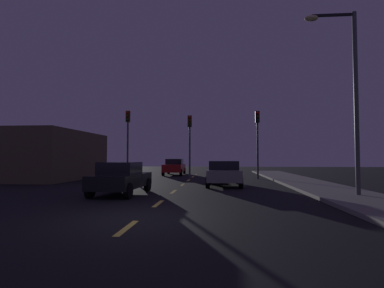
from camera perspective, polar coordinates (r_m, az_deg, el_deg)
ground_plane at (r=15.54m, az=-3.13°, el=-8.63°), size 80.00×80.00×0.00m
sidewalk_curb_right at (r=16.30m, az=24.26°, el=-7.87°), size 3.00×40.00×0.15m
lane_stripe_nearest at (r=7.60m, az=-12.04°, el=-15.02°), size 0.16×1.60×0.01m
lane_stripe_second at (r=11.24m, az=-6.31°, el=-10.96°), size 0.16×1.60×0.01m
lane_stripe_third at (r=14.95m, az=-3.46°, el=-8.86°), size 0.16×1.60×0.01m
lane_stripe_fourth at (r=18.70m, az=-1.76°, el=-7.59°), size 0.16×1.60×0.01m
lane_stripe_fifth at (r=22.47m, az=-0.64°, el=-6.74°), size 0.16×1.60×0.01m
lane_stripe_sixth at (r=26.25m, az=0.16°, el=-6.13°), size 0.16×1.60×0.01m
lane_stripe_seventh at (r=30.03m, az=0.75°, el=-5.67°), size 0.16×1.60×0.01m
traffic_signal_left at (r=24.94m, az=-11.88°, el=2.34°), size 0.32×0.38×5.38m
traffic_signal_center at (r=23.97m, az=-0.43°, el=1.81°), size 0.32×0.38×4.95m
traffic_signal_right at (r=24.08m, az=12.11°, el=2.29°), size 0.32×0.38×5.24m
car_stopped_ahead at (r=17.98m, az=5.93°, el=-5.41°), size 1.99×3.91×1.46m
car_adjacent_lane at (r=14.14m, az=-13.06°, el=-6.18°), size 1.99×4.02×1.45m
car_oncoming_far at (r=29.35m, az=-3.29°, el=-4.23°), size 1.90×4.63×1.52m
street_lamp_right at (r=14.33m, az=27.05°, el=9.67°), size 2.10×0.36×7.70m
storefront_left at (r=25.98m, az=-24.77°, el=-1.93°), size 5.38×9.38×3.64m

